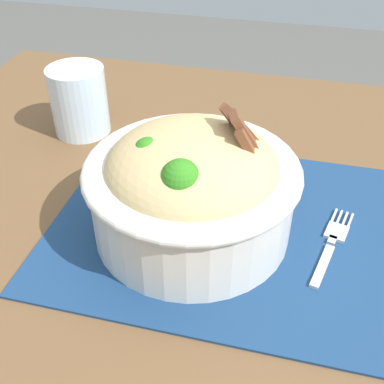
% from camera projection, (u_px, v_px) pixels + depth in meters
% --- Properties ---
extents(table, '(1.02, 0.82, 0.75)m').
position_uv_depth(table, '(249.00, 288.00, 0.58)').
color(table, brown).
rests_on(table, ground_plane).
extents(placemat, '(0.38, 0.30, 0.00)m').
position_uv_depth(placemat, '(231.00, 226.00, 0.52)').
color(placemat, navy).
rests_on(placemat, table).
extents(bowl, '(0.24, 0.24, 0.14)m').
position_uv_depth(bowl, '(192.00, 185.00, 0.48)').
color(bowl, silver).
rests_on(bowl, placemat).
extents(fork, '(0.04, 0.12, 0.00)m').
position_uv_depth(fork, '(332.00, 243.00, 0.50)').
color(fork, '#BDBDBD').
rests_on(fork, placemat).
extents(drinking_glass, '(0.08, 0.08, 0.09)m').
position_uv_depth(drinking_glass, '(80.00, 105.00, 0.67)').
color(drinking_glass, silver).
rests_on(drinking_glass, table).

